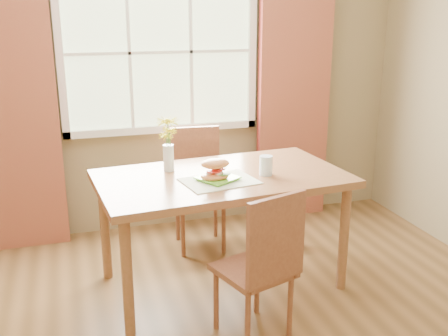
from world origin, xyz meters
TOP-DOWN VIEW (x-y plane):
  - room at (0.00, 0.00)m, footprint 4.24×3.84m
  - window at (0.00, 1.87)m, footprint 1.62×0.06m
  - curtain_left at (-1.15, 1.78)m, footprint 0.65×0.08m
  - curtain_right at (1.15, 1.78)m, footprint 0.65×0.08m
  - dining_table at (0.18, 0.74)m, footprint 1.69×1.04m
  - chair_near at (0.20, 0.04)m, footprint 0.48×0.48m
  - chair_far at (0.18, 1.43)m, footprint 0.42×0.42m
  - placemat at (0.12, 0.61)m, footprint 0.50×0.40m
  - plate at (0.12, 0.63)m, footprint 0.30×0.30m
  - croissant_sandwich at (0.09, 0.60)m, footprint 0.19×0.13m
  - water_glass at (0.46, 0.66)m, footprint 0.09×0.09m
  - flower_vase at (-0.14, 0.93)m, footprint 0.15×0.15m

SIDE VIEW (x-z plane):
  - chair_near at x=0.20m, z-range 0.04..0.96m
  - chair_far at x=0.18m, z-range 0.05..0.99m
  - dining_table at x=0.18m, z-range 0.31..1.10m
  - placemat at x=0.12m, z-range 0.79..0.79m
  - plate at x=0.12m, z-range 0.79..0.81m
  - water_glass at x=0.46m, z-range 0.79..0.91m
  - croissant_sandwich at x=0.09m, z-range 0.80..0.94m
  - flower_vase at x=-0.14m, z-range 0.83..1.20m
  - curtain_left at x=-1.15m, z-range 0.00..2.20m
  - curtain_right at x=1.15m, z-range 0.00..2.20m
  - room at x=0.00m, z-range -0.02..2.72m
  - window at x=0.00m, z-range 0.84..2.16m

